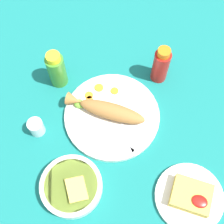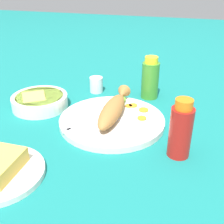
{
  "view_description": "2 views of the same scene",
  "coord_description": "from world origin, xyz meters",
  "px_view_note": "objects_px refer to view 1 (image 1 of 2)",
  "views": [
    {
      "loc": [
        0.14,
        -0.41,
        0.93
      ],
      "look_at": [
        0.0,
        0.0,
        0.04
      ],
      "focal_mm": 50.0,
      "sensor_mm": 36.0,
      "label": 1
    },
    {
      "loc": [
        0.7,
        0.2,
        0.42
      ],
      "look_at": [
        0.0,
        0.0,
        0.04
      ],
      "focal_mm": 45.0,
      "sensor_mm": 36.0,
      "label": 2
    }
  ],
  "objects_px": {
    "hot_sauce_bottle_red": "(161,65)",
    "side_plate_fries": "(189,197)",
    "guacamole_bowl": "(72,186)",
    "fried_fish": "(107,110)",
    "fork_near": "(126,133)",
    "salt_cup": "(37,127)",
    "hot_sauce_bottle_green": "(57,70)",
    "fork_far": "(112,138)",
    "main_plate": "(112,116)"
  },
  "relations": [
    {
      "from": "hot_sauce_bottle_red",
      "to": "side_plate_fries",
      "type": "xyz_separation_m",
      "value": [
        0.19,
        -0.38,
        -0.06
      ]
    },
    {
      "from": "side_plate_fries",
      "to": "guacamole_bowl",
      "type": "bearing_deg",
      "value": -166.43
    },
    {
      "from": "fried_fish",
      "to": "hot_sauce_bottle_red",
      "type": "height_order",
      "value": "hot_sauce_bottle_red"
    },
    {
      "from": "fork_near",
      "to": "side_plate_fries",
      "type": "distance_m",
      "value": 0.27
    },
    {
      "from": "guacamole_bowl",
      "to": "salt_cup",
      "type": "bearing_deg",
      "value": 141.52
    },
    {
      "from": "fork_near",
      "to": "hot_sauce_bottle_red",
      "type": "height_order",
      "value": "hot_sauce_bottle_red"
    },
    {
      "from": "fried_fish",
      "to": "side_plate_fries",
      "type": "relative_size",
      "value": 1.3
    },
    {
      "from": "hot_sauce_bottle_green",
      "to": "side_plate_fries",
      "type": "xyz_separation_m",
      "value": [
        0.51,
        -0.25,
        -0.06
      ]
    },
    {
      "from": "hot_sauce_bottle_green",
      "to": "hot_sauce_bottle_red",
      "type": "bearing_deg",
      "value": 21.03
    },
    {
      "from": "fork_near",
      "to": "guacamole_bowl",
      "type": "height_order",
      "value": "guacamole_bowl"
    },
    {
      "from": "fried_fish",
      "to": "guacamole_bowl",
      "type": "distance_m",
      "value": 0.26
    },
    {
      "from": "salt_cup",
      "to": "fork_far",
      "type": "bearing_deg",
      "value": 10.03
    },
    {
      "from": "guacamole_bowl",
      "to": "fork_near",
      "type": "bearing_deg",
      "value": 64.08
    },
    {
      "from": "guacamole_bowl",
      "to": "side_plate_fries",
      "type": "bearing_deg",
      "value": 13.57
    },
    {
      "from": "hot_sauce_bottle_green",
      "to": "salt_cup",
      "type": "distance_m",
      "value": 0.2
    },
    {
      "from": "fork_far",
      "to": "hot_sauce_bottle_green",
      "type": "bearing_deg",
      "value": 164.62
    },
    {
      "from": "hot_sauce_bottle_green",
      "to": "fork_near",
      "type": "bearing_deg",
      "value": -23.68
    },
    {
      "from": "fork_far",
      "to": "hot_sauce_bottle_red",
      "type": "bearing_deg",
      "value": 91.16
    },
    {
      "from": "fried_fish",
      "to": "fork_near",
      "type": "bearing_deg",
      "value": -31.09
    },
    {
      "from": "main_plate",
      "to": "hot_sauce_bottle_red",
      "type": "relative_size",
      "value": 2.06
    },
    {
      "from": "salt_cup",
      "to": "guacamole_bowl",
      "type": "xyz_separation_m",
      "value": [
        0.17,
        -0.14,
        -0.0
      ]
    },
    {
      "from": "fork_far",
      "to": "side_plate_fries",
      "type": "xyz_separation_m",
      "value": [
        0.27,
        -0.1,
        -0.01
      ]
    },
    {
      "from": "fried_fish",
      "to": "guacamole_bowl",
      "type": "height_order",
      "value": "fried_fish"
    },
    {
      "from": "fork_near",
      "to": "salt_cup",
      "type": "relative_size",
      "value": 2.65
    },
    {
      "from": "salt_cup",
      "to": "hot_sauce_bottle_green",
      "type": "bearing_deg",
      "value": 91.73
    },
    {
      "from": "main_plate",
      "to": "fork_near",
      "type": "bearing_deg",
      "value": -36.81
    },
    {
      "from": "side_plate_fries",
      "to": "hot_sauce_bottle_red",
      "type": "bearing_deg",
      "value": 116.92
    },
    {
      "from": "hot_sauce_bottle_red",
      "to": "hot_sauce_bottle_green",
      "type": "height_order",
      "value": "hot_sauce_bottle_red"
    },
    {
      "from": "fork_far",
      "to": "fork_near",
      "type": "bearing_deg",
      "value": 56.45
    },
    {
      "from": "hot_sauce_bottle_green",
      "to": "guacamole_bowl",
      "type": "bearing_deg",
      "value": -61.82
    },
    {
      "from": "hot_sauce_bottle_red",
      "to": "guacamole_bowl",
      "type": "relative_size",
      "value": 0.83
    },
    {
      "from": "side_plate_fries",
      "to": "fried_fish",
      "type": "bearing_deg",
      "value": 150.53
    },
    {
      "from": "fork_far",
      "to": "side_plate_fries",
      "type": "bearing_deg",
      "value": -3.06
    },
    {
      "from": "fried_fish",
      "to": "salt_cup",
      "type": "bearing_deg",
      "value": -148.94
    },
    {
      "from": "hot_sauce_bottle_red",
      "to": "side_plate_fries",
      "type": "distance_m",
      "value": 0.43
    },
    {
      "from": "hot_sauce_bottle_red",
      "to": "hot_sauce_bottle_green",
      "type": "relative_size",
      "value": 1.02
    },
    {
      "from": "hot_sauce_bottle_green",
      "to": "salt_cup",
      "type": "xyz_separation_m",
      "value": [
        0.01,
        -0.2,
        -0.05
      ]
    },
    {
      "from": "hot_sauce_bottle_red",
      "to": "guacamole_bowl",
      "type": "distance_m",
      "value": 0.48
    },
    {
      "from": "fried_fish",
      "to": "side_plate_fries",
      "type": "bearing_deg",
      "value": -30.14
    },
    {
      "from": "fork_near",
      "to": "salt_cup",
      "type": "xyz_separation_m",
      "value": [
        -0.28,
        -0.07,
        0.0
      ]
    },
    {
      "from": "hot_sauce_bottle_red",
      "to": "fork_far",
      "type": "bearing_deg",
      "value": -105.83
    },
    {
      "from": "main_plate",
      "to": "side_plate_fries",
      "type": "relative_size",
      "value": 1.54
    },
    {
      "from": "fried_fish",
      "to": "guacamole_bowl",
      "type": "bearing_deg",
      "value": -95.49
    },
    {
      "from": "fork_near",
      "to": "hot_sauce_bottle_red",
      "type": "relative_size",
      "value": 0.99
    },
    {
      "from": "fried_fish",
      "to": "fork_near",
      "type": "xyz_separation_m",
      "value": [
        0.08,
        -0.05,
        -0.02
      ]
    },
    {
      "from": "fork_far",
      "to": "side_plate_fries",
      "type": "distance_m",
      "value": 0.29
    },
    {
      "from": "fork_near",
      "to": "fork_far",
      "type": "xyz_separation_m",
      "value": [
        -0.04,
        -0.03,
        0.0
      ]
    },
    {
      "from": "fried_fish",
      "to": "guacamole_bowl",
      "type": "xyz_separation_m",
      "value": [
        -0.02,
        -0.26,
        -0.02
      ]
    },
    {
      "from": "fried_fish",
      "to": "hot_sauce_bottle_green",
      "type": "bearing_deg",
      "value": 158.58
    },
    {
      "from": "fried_fish",
      "to": "hot_sauce_bottle_green",
      "type": "relative_size",
      "value": 1.78
    }
  ]
}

